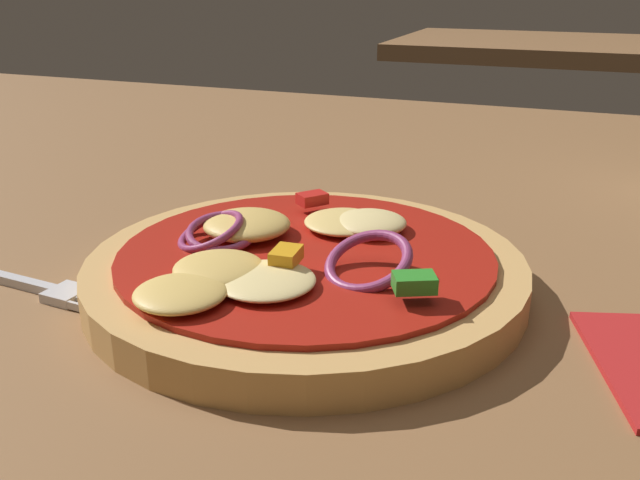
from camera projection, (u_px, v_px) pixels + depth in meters
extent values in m
cube|color=brown|center=(249.00, 288.00, 0.41)|extent=(1.46, 1.07, 0.04)
cylinder|color=tan|center=(306.00, 273.00, 0.36)|extent=(0.22, 0.22, 0.02)
cylinder|color=#A81C11|center=(306.00, 254.00, 0.36)|extent=(0.19, 0.19, 0.00)
ellipsoid|color=#E5BC60|center=(247.00, 224.00, 0.38)|extent=(0.05, 0.05, 0.01)
ellipsoid|color=#F4DB8E|center=(370.00, 222.00, 0.38)|extent=(0.04, 0.04, 0.01)
ellipsoid|color=#E5BC60|center=(180.00, 293.00, 0.30)|extent=(0.04, 0.04, 0.01)
ellipsoid|color=#F4DB8E|center=(266.00, 280.00, 0.32)|extent=(0.05, 0.05, 0.01)
ellipsoid|color=#EFCC72|center=(344.00, 222.00, 0.39)|extent=(0.04, 0.04, 0.01)
ellipsoid|color=#E5BC60|center=(219.00, 268.00, 0.33)|extent=(0.04, 0.04, 0.01)
torus|color=#93386B|center=(222.00, 232.00, 0.37)|extent=(0.05, 0.05, 0.01)
torus|color=#93386B|center=(368.00, 261.00, 0.33)|extent=(0.06, 0.05, 0.02)
torus|color=#93386B|center=(210.00, 231.00, 0.37)|extent=(0.05, 0.05, 0.02)
cube|color=red|center=(312.00, 199.00, 0.41)|extent=(0.02, 0.02, 0.01)
cube|color=orange|center=(286.00, 256.00, 0.33)|extent=(0.01, 0.02, 0.01)
cube|color=#2D8C28|center=(414.00, 283.00, 0.30)|extent=(0.02, 0.02, 0.01)
cube|color=silver|center=(67.00, 294.00, 0.35)|extent=(0.02, 0.02, 0.01)
cube|color=silver|center=(98.00, 312.00, 0.33)|extent=(0.04, 0.00, 0.00)
cube|color=silver|center=(107.00, 308.00, 0.34)|extent=(0.04, 0.00, 0.00)
cube|color=silver|center=(114.00, 303.00, 0.34)|extent=(0.04, 0.00, 0.00)
cube|color=silver|center=(122.00, 299.00, 0.35)|extent=(0.04, 0.00, 0.00)
cube|color=brown|center=(589.00, 49.00, 1.59)|extent=(0.85, 0.47, 0.04)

